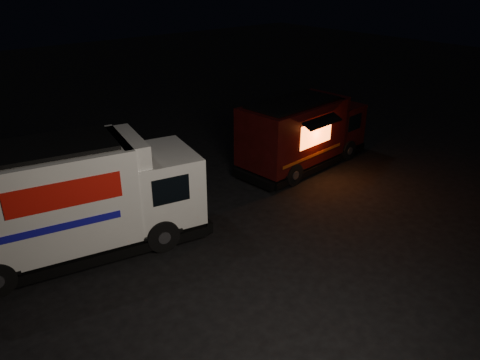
% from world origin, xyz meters
% --- Properties ---
extents(ground, '(80.00, 80.00, 0.00)m').
position_xyz_m(ground, '(0.00, 0.00, 0.00)').
color(ground, black).
rests_on(ground, ground).
extents(white_truck, '(7.43, 3.80, 3.21)m').
position_xyz_m(white_truck, '(-3.41, 3.35, 1.61)').
color(white_truck, silver).
rests_on(white_truck, ground).
extents(red_truck, '(6.02, 2.62, 2.73)m').
position_xyz_m(red_truck, '(5.85, 3.67, 1.36)').
color(red_truck, '#35090A').
rests_on(red_truck, ground).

